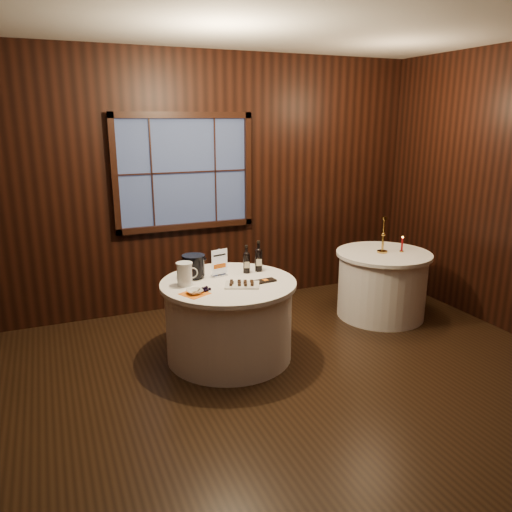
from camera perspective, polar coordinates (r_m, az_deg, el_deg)
name	(u,v)px	position (r m, az deg, el deg)	size (l,w,h in m)	color
ground	(272,409)	(4.19, 1.86, -17.04)	(6.00, 6.00, 0.00)	black
back_wall	(184,181)	(5.92, -8.23, 8.46)	(6.00, 0.10, 3.00)	black
main_table	(229,319)	(4.83, -3.11, -7.23)	(1.28, 1.28, 0.77)	white
side_table	(382,284)	(5.99, 14.17, -3.12)	(1.08, 1.08, 0.77)	white
sign_stand	(219,267)	(4.83, -4.23, -1.25)	(0.17, 0.11, 0.28)	#B4B4BB
port_bottle_left	(247,261)	(4.91, -1.09, -0.57)	(0.07, 0.08, 0.28)	black
port_bottle_right	(259,258)	(4.97, 0.30, -0.24)	(0.07, 0.08, 0.31)	black
ice_bucket	(194,266)	(4.79, -7.14, -1.13)	(0.22, 0.22, 0.23)	black
chocolate_plate	(242,284)	(4.56, -1.60, -3.23)	(0.37, 0.32, 0.04)	white
chocolate_box	(265,281)	(4.68, 1.07, -2.85)	(0.20, 0.10, 0.02)	black
grape_bunch	(206,290)	(4.43, -5.77, -3.84)	(0.17, 0.09, 0.04)	black
glass_pitcher	(185,274)	(4.59, -8.14, -2.03)	(0.20, 0.15, 0.22)	white
orange_napkin	(195,294)	(4.39, -7.02, -4.30)	(0.21, 0.21, 0.00)	orange
cracker_bowl	(195,292)	(4.39, -7.02, -4.06)	(0.14, 0.14, 0.03)	white
brass_candlestick	(383,240)	(5.84, 14.32, 1.82)	(0.12, 0.12, 0.42)	#B98E3A
red_candle	(402,246)	(5.94, 16.35, 1.14)	(0.05, 0.05, 0.19)	#B98E3A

